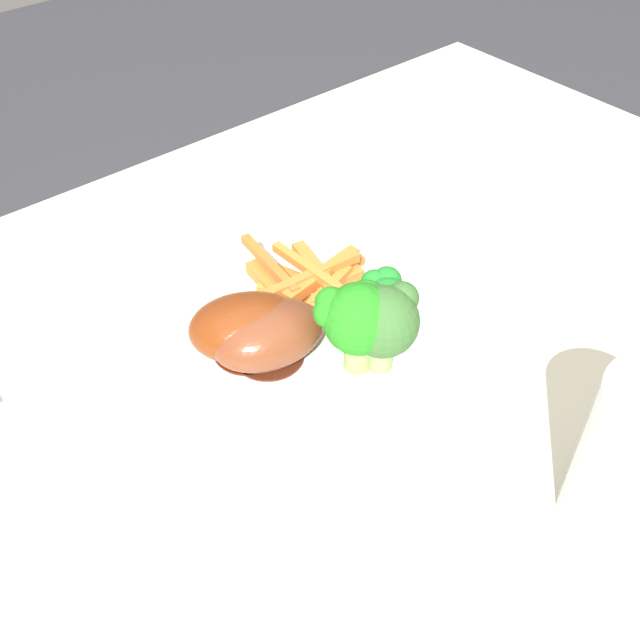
{
  "coord_description": "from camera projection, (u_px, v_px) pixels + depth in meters",
  "views": [
    {
      "loc": [
        0.3,
        0.24,
        1.16
      ],
      "look_at": [
        0.04,
        -0.06,
        0.79
      ],
      "focal_mm": 41.86,
      "sensor_mm": 36.0,
      "label": 1
    }
  ],
  "objects": [
    {
      "name": "chicken_drumstick_far",
      "position": [
        274.0,
        333.0,
        0.53
      ],
      "size": [
        0.14,
        0.08,
        0.04
      ],
      "color": "#4E2012",
      "rests_on": "dinner_plate"
    },
    {
      "name": "broccoli_floret_back",
      "position": [
        354.0,
        317.0,
        0.5
      ],
      "size": [
        0.05,
        0.05,
        0.07
      ],
      "color": "#8DB258",
      "rests_on": "dinner_plate"
    },
    {
      "name": "water_glass",
      "position": [
        638.0,
        464.0,
        0.42
      ],
      "size": [
        0.07,
        0.07,
        0.11
      ],
      "primitive_type": "cylinder",
      "color": "silver",
      "rests_on": "dining_table"
    },
    {
      "name": "carrot_fries_pile",
      "position": [
        313.0,
        285.0,
        0.58
      ],
      "size": [
        0.11,
        0.14,
        0.03
      ],
      "color": "orange",
      "rests_on": "dinner_plate"
    },
    {
      "name": "dining_table",
      "position": [
        404.0,
        471.0,
        0.64
      ],
      "size": [
        0.93,
        0.76,
        0.76
      ],
      "color": "beige",
      "rests_on": "ground_plane"
    },
    {
      "name": "dinner_plate",
      "position": [
        320.0,
        346.0,
        0.56
      ],
      "size": [
        0.25,
        0.25,
        0.01
      ],
      "primitive_type": "cylinder",
      "color": "white",
      "rests_on": "dining_table"
    },
    {
      "name": "broccoli_floret_middle",
      "position": [
        381.0,
        319.0,
        0.51
      ],
      "size": [
        0.06,
        0.06,
        0.07
      ],
      "color": "#8BB75F",
      "rests_on": "dinner_plate"
    },
    {
      "name": "broccoli_floret_front",
      "position": [
        386.0,
        305.0,
        0.53
      ],
      "size": [
        0.04,
        0.05,
        0.06
      ],
      "color": "#75B656",
      "rests_on": "dinner_plate"
    },
    {
      "name": "chicken_drumstick_near",
      "position": [
        253.0,
        327.0,
        0.53
      ],
      "size": [
        0.14,
        0.1,
        0.04
      ],
      "color": "#4E1A09",
      "rests_on": "dinner_plate"
    }
  ]
}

